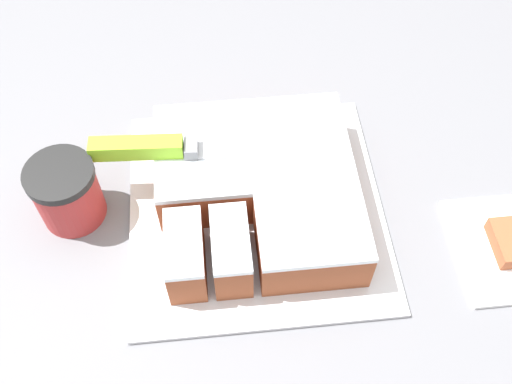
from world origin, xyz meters
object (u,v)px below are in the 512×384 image
(knife, at_px, (161,148))
(coffee_cup, at_px, (67,193))
(cake_board, at_px, (256,208))
(cake, at_px, (259,189))

(knife, height_order, coffee_cup, knife)
(cake_board, xyz_separation_m, coffee_cup, (-0.23, 0.02, 0.04))
(cake, height_order, coffee_cup, coffee_cup)
(coffee_cup, bearing_deg, cake, -3.72)
(cake, relative_size, coffee_cup, 2.87)
(coffee_cup, bearing_deg, cake_board, -4.83)
(cake_board, relative_size, coffee_cup, 3.79)
(cake, distance_m, knife, 0.13)
(cake, xyz_separation_m, knife, (-0.11, 0.04, 0.04))
(cake_board, height_order, coffee_cup, coffee_cup)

